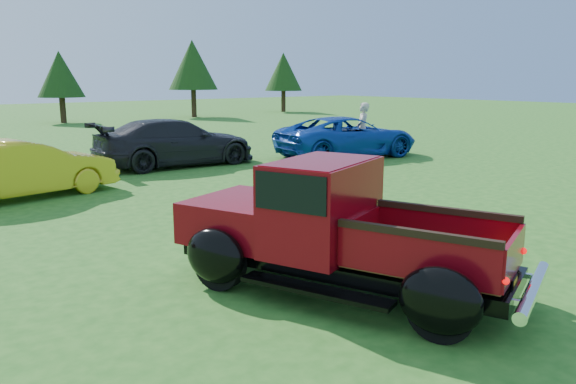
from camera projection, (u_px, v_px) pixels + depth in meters
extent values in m
plane|color=#225819|center=(303.00, 262.00, 8.55)|extent=(120.00, 120.00, 0.00)
cylinder|color=#332114|center=(63.00, 110.00, 34.92)|extent=(0.36, 0.36, 1.58)
cone|color=black|center=(60.00, 74.00, 34.48)|extent=(2.82, 2.82, 2.82)
cylinder|color=#332114|center=(194.00, 103.00, 40.06)|extent=(0.36, 0.36, 1.94)
cone|color=black|center=(193.00, 65.00, 39.52)|extent=(3.46, 3.46, 3.46)
cylinder|color=#332114|center=(283.00, 101.00, 46.41)|extent=(0.36, 0.36, 1.73)
cone|color=black|center=(283.00, 72.00, 45.93)|extent=(3.07, 3.07, 3.07)
cylinder|color=black|center=(442.00, 308.00, 5.92)|extent=(0.46, 0.77, 0.74)
cylinder|color=black|center=(476.00, 266.00, 7.24)|extent=(0.46, 0.77, 0.74)
cylinder|color=black|center=(220.00, 262.00, 7.39)|extent=(0.46, 0.77, 0.74)
cylinder|color=black|center=(281.00, 234.00, 8.71)|extent=(0.46, 0.77, 0.74)
cube|color=black|center=(343.00, 260.00, 7.33)|extent=(2.70, 4.50, 0.18)
cube|color=maroon|center=(247.00, 218.00, 8.01)|extent=(1.94, 1.83, 0.57)
cube|color=silver|center=(208.00, 212.00, 8.37)|extent=(1.40, 0.56, 0.46)
cube|color=maroon|center=(322.00, 206.00, 7.35)|extent=(1.90, 1.56, 1.20)
cube|color=black|center=(322.00, 182.00, 7.29)|extent=(1.90, 1.48, 0.46)
cube|color=maroon|center=(322.00, 163.00, 7.24)|extent=(1.80, 1.45, 0.07)
cube|color=brown|center=(430.00, 263.00, 6.73)|extent=(1.80, 2.15, 0.05)
cube|color=maroon|center=(415.00, 258.00, 6.16)|extent=(0.68, 1.74, 0.48)
cube|color=maroon|center=(446.00, 232.00, 7.20)|extent=(0.68, 1.74, 0.48)
cube|color=maroon|center=(360.00, 233.00, 7.14)|extent=(1.18, 0.47, 0.48)
cube|color=maroon|center=(513.00, 256.00, 6.22)|extent=(1.18, 0.48, 0.48)
cube|color=black|center=(416.00, 233.00, 6.10)|extent=(0.71, 1.75, 0.08)
cube|color=black|center=(447.00, 211.00, 7.14)|extent=(0.71, 1.75, 0.08)
ellipsoid|color=black|center=(440.00, 301.00, 5.82)|extent=(0.73, 1.06, 0.81)
ellipsoid|color=black|center=(478.00, 256.00, 7.30)|extent=(0.73, 1.06, 0.81)
ellipsoid|color=black|center=(215.00, 256.00, 7.30)|extent=(0.73, 1.06, 0.81)
ellipsoid|color=black|center=(284.00, 226.00, 8.77)|extent=(0.73, 1.06, 0.81)
cube|color=black|center=(315.00, 290.00, 6.59)|extent=(0.94, 1.91, 0.06)
cube|color=black|center=(372.00, 251.00, 8.07)|extent=(0.94, 1.91, 0.06)
cylinder|color=silver|center=(533.00, 290.00, 6.17)|extent=(1.73, 0.76, 0.15)
cube|color=black|center=(514.00, 283.00, 6.26)|extent=(0.26, 0.11, 0.14)
cube|color=gold|center=(515.00, 283.00, 6.26)|extent=(0.21, 0.08, 0.09)
sphere|color=#CC0505|center=(505.00, 281.00, 5.73)|extent=(0.08, 0.08, 0.08)
sphere|color=#CC0505|center=(523.00, 251.00, 6.72)|extent=(0.08, 0.08, 0.08)
imported|color=gold|center=(24.00, 169.00, 13.03)|extent=(4.29, 2.06, 1.36)
imported|color=black|center=(176.00, 142.00, 17.82)|extent=(5.26, 2.40, 1.49)
imported|color=#0E399D|center=(347.00, 137.00, 19.78)|extent=(5.46, 3.16, 1.43)
imported|color=#BAB2A1|center=(362.00, 129.00, 20.12)|extent=(0.82, 0.78, 1.89)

